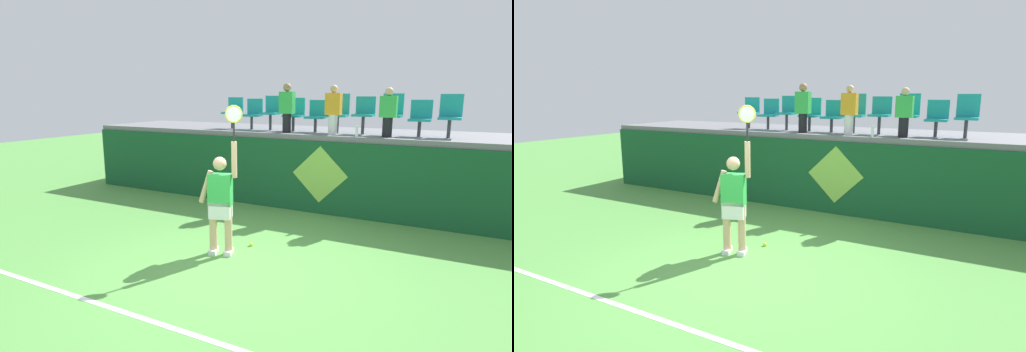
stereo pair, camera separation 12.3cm
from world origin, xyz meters
The scene contains 21 objects.
ground_plane centered at (0.00, 0.00, 0.00)m, with size 40.00×40.00×0.00m, color #519342.
court_back_wall centered at (0.00, 3.60, 0.81)m, with size 13.02×0.20×1.63m, color #144C28.
spectator_platform centered at (0.00, 4.84, 1.69)m, with size 13.02×2.59×0.12m, color slate.
court_baseline_stripe centered at (0.00, -1.65, 0.00)m, with size 11.71×0.08×0.01m, color white.
tennis_player centered at (-0.52, 0.50, 0.93)m, with size 0.73×0.36×2.46m.
tennis_ball centered at (-0.24, 1.04, 0.03)m, with size 0.07×0.07×0.07m, color #D1E533.
water_bottle centered at (0.88, 3.66, 1.87)m, with size 0.06×0.06×0.24m, color white.
stadium_chair_0 centered at (-2.56, 4.38, 2.21)m, with size 0.44×0.42×0.81m.
stadium_chair_1 centered at (-1.99, 4.38, 2.17)m, with size 0.44×0.42×0.78m.
stadium_chair_2 centered at (-1.46, 4.38, 2.23)m, with size 0.44×0.42×0.85m.
stadium_chair_3 centered at (-0.84, 4.38, 2.19)m, with size 0.44×0.42×0.80m.
stadium_chair_4 centered at (-0.27, 4.38, 2.16)m, with size 0.44×0.42×0.75m.
stadium_chair_5 centered at (0.26, 4.39, 2.24)m, with size 0.44×0.42×0.90m.
stadium_chair_6 centered at (0.85, 4.38, 2.23)m, with size 0.44×0.42×0.84m.
stadium_chair_7 centered at (1.45, 4.38, 2.25)m, with size 0.44×0.42×0.90m.
stadium_chair_8 centered at (2.04, 4.38, 2.17)m, with size 0.44×0.42×0.77m.
stadium_chair_9 centered at (2.61, 4.39, 2.24)m, with size 0.44×0.42×0.89m.
spectator_0 centered at (1.45, 3.92, 2.27)m, with size 0.34×0.20×1.02m.
spectator_1 centered at (0.26, 3.96, 2.31)m, with size 0.34×0.20×1.09m.
spectator_2 centered at (-0.84, 3.91, 2.34)m, with size 0.34×0.20×1.14m.
wall_signage_mount centered at (0.15, 3.49, 0.00)m, with size 1.27×0.01×1.53m.
Camera 1 is at (2.98, -4.94, 2.62)m, focal length 28.56 mm.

